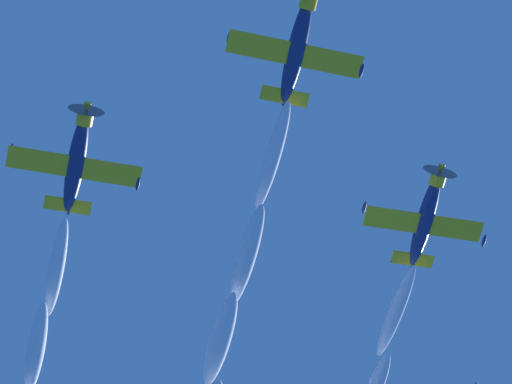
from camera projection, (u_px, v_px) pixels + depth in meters
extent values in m
ellipsoid|color=navy|center=(296.00, 51.00, 61.98)|extent=(5.85, 3.79, 1.85)
cylinder|color=yellow|center=(309.00, 1.00, 61.20)|extent=(1.33, 1.24, 1.15)
cube|color=yellow|center=(295.00, 54.00, 61.89)|extent=(4.76, 7.36, 1.00)
ellipsoid|color=navy|center=(361.00, 71.00, 61.94)|extent=(0.85, 0.59, 0.35)
ellipsoid|color=navy|center=(229.00, 38.00, 61.83)|extent=(0.85, 0.59, 0.35)
cube|color=yellow|center=(284.00, 96.00, 62.77)|extent=(2.02, 2.80, 0.45)
cube|color=navy|center=(284.00, 96.00, 63.22)|extent=(1.09, 0.59, 1.15)
ellipsoid|color=#1E232D|center=(297.00, 45.00, 62.27)|extent=(1.59, 1.23, 0.83)
ellipsoid|color=navy|center=(425.00, 221.00, 68.52)|extent=(5.87, 3.90, 1.68)
cylinder|color=yellow|center=(438.00, 179.00, 67.64)|extent=(1.32, 1.32, 1.18)
cone|color=yellow|center=(441.00, 169.00, 67.45)|extent=(0.84, 0.75, 0.59)
cylinder|color=#3F3F47|center=(440.00, 172.00, 67.49)|extent=(1.37, 2.05, 2.42)
cube|color=yellow|center=(424.00, 224.00, 68.44)|extent=(4.72, 7.31, 1.54)
ellipsoid|color=navy|center=(484.00, 241.00, 68.22)|extent=(0.85, 0.61, 0.34)
ellipsoid|color=navy|center=(364.00, 207.00, 68.66)|extent=(0.85, 0.61, 0.34)
cube|color=yellow|center=(413.00, 259.00, 69.41)|extent=(2.01, 2.79, 0.63)
cube|color=navy|center=(412.00, 258.00, 69.86)|extent=(1.10, 0.68, 1.11)
ellipsoid|color=#1E232D|center=(426.00, 214.00, 68.79)|extent=(1.59, 1.28, 0.82)
ellipsoid|color=navy|center=(76.00, 163.00, 64.45)|extent=(5.86, 3.86, 1.66)
cylinder|color=yellow|center=(85.00, 118.00, 63.57)|extent=(1.31, 1.29, 1.16)
cone|color=yellow|center=(87.00, 108.00, 63.38)|extent=(0.84, 0.73, 0.57)
cylinder|color=#3F3F47|center=(86.00, 110.00, 63.43)|extent=(1.34, 1.99, 2.35)
cube|color=yellow|center=(75.00, 167.00, 64.36)|extent=(4.74, 7.34, 1.27)
ellipsoid|color=navy|center=(138.00, 184.00, 64.27)|extent=(0.85, 0.60, 0.33)
ellipsoid|color=navy|center=(12.00, 150.00, 64.45)|extent=(0.85, 0.60, 0.33)
cube|color=yellow|center=(68.00, 205.00, 65.33)|extent=(2.02, 2.80, 0.54)
cube|color=navy|center=(69.00, 204.00, 65.78)|extent=(1.08, 0.65, 1.11)
ellipsoid|color=#1E232D|center=(78.00, 157.00, 64.72)|extent=(1.58, 1.26, 0.81)
ellipsoid|color=white|center=(272.00, 157.00, 63.86)|extent=(7.09, 4.39, 1.96)
ellipsoid|color=white|center=(247.00, 256.00, 65.41)|extent=(7.19, 4.56, 2.14)
ellipsoid|color=white|center=(220.00, 340.00, 67.25)|extent=(7.30, 4.73, 2.32)
ellipsoid|color=white|center=(396.00, 312.00, 70.16)|extent=(7.09, 4.39, 1.96)
ellipsoid|color=white|center=(56.00, 268.00, 66.27)|extent=(7.09, 4.39, 1.96)
ellipsoid|color=white|center=(36.00, 349.00, 67.85)|extent=(7.19, 4.56, 2.14)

